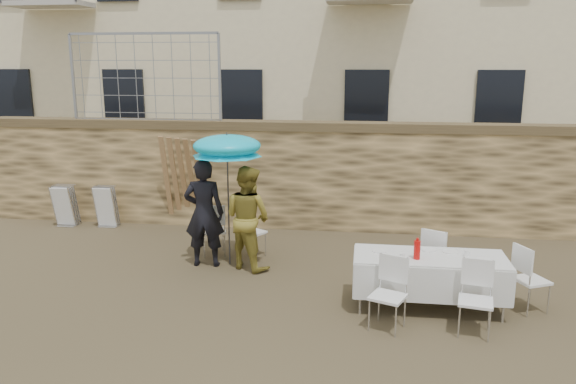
# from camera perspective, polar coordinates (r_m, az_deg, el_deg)

# --- Properties ---
(ground) EXTENTS (80.00, 80.00, 0.00)m
(ground) POSITION_cam_1_polar(r_m,az_deg,el_deg) (7.44, -5.54, -14.33)
(ground) COLOR brown
(ground) RESTS_ON ground
(stone_wall) EXTENTS (13.00, 0.50, 2.20)m
(stone_wall) POSITION_cam_1_polar(r_m,az_deg,el_deg) (11.76, -0.08, 1.66)
(stone_wall) COLOR olive
(stone_wall) RESTS_ON ground
(chain_link_fence) EXTENTS (3.20, 0.06, 1.80)m
(chain_link_fence) POSITION_cam_1_polar(r_m,az_deg,el_deg) (12.31, -14.32, 11.15)
(chain_link_fence) COLOR gray
(chain_link_fence) RESTS_ON stone_wall
(man_suit) EXTENTS (0.71, 0.50, 1.86)m
(man_suit) POSITION_cam_1_polar(r_m,az_deg,el_deg) (9.60, -8.51, -2.13)
(man_suit) COLOR black
(man_suit) RESTS_ON ground
(woman_dress) EXTENTS (1.07, 1.00, 1.76)m
(woman_dress) POSITION_cam_1_polar(r_m,az_deg,el_deg) (9.43, -4.12, -2.59)
(woman_dress) COLOR gold
(woman_dress) RESTS_ON ground
(umbrella) EXTENTS (1.18, 1.18, 2.12)m
(umbrella) POSITION_cam_1_polar(r_m,az_deg,el_deg) (9.37, -6.21, 4.30)
(umbrella) COLOR #3F3F44
(umbrella) RESTS_ON ground
(couple_chair_left) EXTENTS (0.61, 0.61, 0.96)m
(couple_chair_left) POSITION_cam_1_polar(r_m,az_deg,el_deg) (10.23, -7.57, -3.76)
(couple_chair_left) COLOR white
(couple_chair_left) RESTS_ON ground
(couple_chair_right) EXTENTS (0.66, 0.66, 0.96)m
(couple_chair_right) POSITION_cam_1_polar(r_m,az_deg,el_deg) (10.07, -3.72, -3.94)
(couple_chair_right) COLOR white
(couple_chair_right) RESTS_ON ground
(banquet_table) EXTENTS (2.10, 0.85, 0.78)m
(banquet_table) POSITION_cam_1_polar(r_m,az_deg,el_deg) (8.14, 14.23, -6.61)
(banquet_table) COLOR silver
(banquet_table) RESTS_ON ground
(soda_bottle) EXTENTS (0.09, 0.09, 0.26)m
(soda_bottle) POSITION_cam_1_polar(r_m,az_deg,el_deg) (7.92, 12.98, -5.76)
(soda_bottle) COLOR red
(soda_bottle) RESTS_ON banquet_table
(table_chair_front_left) EXTENTS (0.63, 0.63, 0.96)m
(table_chair_front_left) POSITION_cam_1_polar(r_m,az_deg,el_deg) (7.48, 10.10, -10.24)
(table_chair_front_left) COLOR white
(table_chair_front_left) RESTS_ON ground
(table_chair_front_right) EXTENTS (0.56, 0.56, 0.96)m
(table_chair_front_right) POSITION_cam_1_polar(r_m,az_deg,el_deg) (7.62, 18.54, -10.31)
(table_chair_front_right) COLOR white
(table_chair_front_right) RESTS_ON ground
(table_chair_back) EXTENTS (0.65, 0.65, 0.96)m
(table_chair_back) POSITION_cam_1_polar(r_m,az_deg,el_deg) (9.00, 14.88, -6.45)
(table_chair_back) COLOR white
(table_chair_back) RESTS_ON ground
(table_chair_side) EXTENTS (0.64, 0.64, 0.96)m
(table_chair_side) POSITION_cam_1_polar(r_m,az_deg,el_deg) (8.59, 23.47, -8.04)
(table_chair_side) COLOR white
(table_chair_side) RESTS_ON ground
(chair_stack_left) EXTENTS (0.46, 0.40, 0.92)m
(chair_stack_left) POSITION_cam_1_polar(r_m,az_deg,el_deg) (12.93, -21.40, -1.11)
(chair_stack_left) COLOR white
(chair_stack_left) RESTS_ON ground
(chair_stack_right) EXTENTS (0.46, 0.32, 0.92)m
(chair_stack_right) POSITION_cam_1_polar(r_m,az_deg,el_deg) (12.52, -17.80, -1.27)
(chair_stack_right) COLOR white
(chair_stack_right) RESTS_ON ground
(wood_planks) EXTENTS (0.70, 0.20, 2.00)m
(wood_planks) POSITION_cam_1_polar(r_m,az_deg,el_deg) (11.87, -10.84, 1.04)
(wood_planks) COLOR #A37749
(wood_planks) RESTS_ON ground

